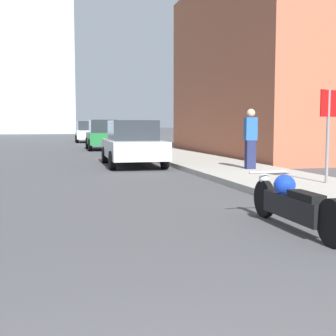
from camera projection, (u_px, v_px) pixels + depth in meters
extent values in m
cube|color=#9E998E|center=(113.00, 140.00, 41.31)|extent=(2.84, 240.00, 0.15)
cube|color=#9E563D|center=(312.00, 69.00, 22.44)|extent=(10.35, 12.65, 8.30)
cylinder|color=black|center=(264.00, 199.00, 7.47)|extent=(0.11, 0.60, 0.60)
cylinder|color=black|center=(333.00, 223.00, 5.64)|extent=(0.11, 0.60, 0.60)
cube|color=black|center=(294.00, 207.00, 6.55)|extent=(0.26, 1.45, 0.31)
sphere|color=#1433AD|center=(285.00, 185.00, 6.81)|extent=(0.32, 0.32, 0.32)
cube|color=black|center=(306.00, 196.00, 6.23)|extent=(0.22, 0.66, 0.10)
sphere|color=silver|center=(264.00, 178.00, 7.47)|extent=(0.16, 0.16, 0.16)
cylinder|color=silver|center=(268.00, 172.00, 7.33)|extent=(0.62, 0.04, 0.04)
cube|color=#BCBCC1|center=(133.00, 149.00, 16.72)|extent=(1.98, 4.59, 0.61)
cube|color=#23282D|center=(132.00, 130.00, 16.66)|extent=(1.63, 2.22, 0.70)
cylinder|color=black|center=(105.00, 155.00, 17.92)|extent=(0.22, 0.63, 0.62)
cylinder|color=black|center=(150.00, 154.00, 18.30)|extent=(0.22, 0.63, 0.62)
cylinder|color=black|center=(112.00, 161.00, 15.19)|extent=(0.22, 0.63, 0.62)
cylinder|color=black|center=(165.00, 160.00, 15.57)|extent=(0.22, 0.63, 0.62)
cube|color=#1E6B33|center=(103.00, 138.00, 27.29)|extent=(1.84, 4.22, 0.66)
cube|color=#23282D|center=(103.00, 126.00, 27.22)|extent=(1.52, 2.04, 0.75)
cylinder|color=black|center=(87.00, 143.00, 28.39)|extent=(0.22, 0.69, 0.68)
cylinder|color=black|center=(114.00, 143.00, 28.76)|extent=(0.22, 0.69, 0.68)
cylinder|color=black|center=(90.00, 145.00, 25.88)|extent=(0.22, 0.69, 0.68)
cylinder|color=black|center=(120.00, 145.00, 26.25)|extent=(0.22, 0.69, 0.68)
cube|color=silver|center=(87.00, 134.00, 38.62)|extent=(1.86, 4.38, 0.68)
cube|color=#23282D|center=(87.00, 126.00, 38.55)|extent=(1.53, 2.12, 0.76)
cylinder|color=black|center=(76.00, 138.00, 39.78)|extent=(0.22, 0.62, 0.61)
cylinder|color=black|center=(96.00, 138.00, 40.13)|extent=(0.22, 0.62, 0.61)
cylinder|color=black|center=(77.00, 139.00, 37.17)|extent=(0.22, 0.62, 0.61)
cylinder|color=black|center=(98.00, 139.00, 37.52)|extent=(0.22, 0.62, 0.61)
cylinder|color=slate|center=(328.00, 137.00, 10.57)|extent=(0.07, 0.07, 2.10)
cube|color=red|center=(329.00, 103.00, 10.50)|extent=(0.57, 0.26, 0.60)
cube|color=#1E2347|center=(250.00, 155.00, 13.99)|extent=(0.29, 0.20, 0.86)
cube|color=#235193|center=(251.00, 129.00, 13.92)|extent=(0.36, 0.20, 0.68)
sphere|color=tan|center=(251.00, 113.00, 13.88)|extent=(0.25, 0.25, 0.25)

